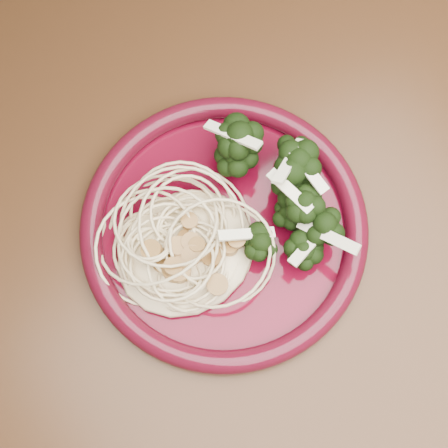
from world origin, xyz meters
TOP-DOWN VIEW (x-y plane):
  - dining_table at (0.00, 0.00)m, footprint 1.20×0.80m
  - dinner_plate at (-0.05, 0.03)m, footprint 0.28×0.28m
  - spaghetti_pile at (-0.09, 0.03)m, footprint 0.14×0.12m
  - scallop_cluster at (-0.09, 0.03)m, footprint 0.11×0.11m
  - broccoli_pile at (0.01, 0.03)m, footprint 0.09×0.15m
  - onion_garnish at (0.01, 0.03)m, footprint 0.07×0.10m

SIDE VIEW (x-z plane):
  - dining_table at x=0.00m, z-range 0.28..1.03m
  - dinner_plate at x=-0.05m, z-range 0.75..0.77m
  - spaghetti_pile at x=-0.09m, z-range 0.76..0.79m
  - broccoli_pile at x=0.01m, z-range 0.76..0.81m
  - scallop_cluster at x=-0.09m, z-range 0.79..0.82m
  - onion_garnish at x=0.01m, z-range 0.79..0.84m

